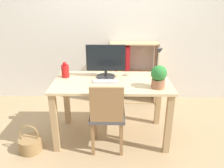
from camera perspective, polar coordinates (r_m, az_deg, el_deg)
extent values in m
plane|color=tan|center=(3.00, -0.03, -13.19)|extent=(10.00, 10.00, 0.00)
cube|color=silver|center=(3.71, 0.32, 15.28)|extent=(8.00, 0.05, 2.60)
cube|color=#D8BC8C|center=(2.64, -0.04, 0.46)|extent=(1.41, 0.75, 0.03)
cube|color=tan|center=(2.62, -14.71, -9.94)|extent=(0.07, 0.07, 0.74)
cube|color=tan|center=(2.60, 14.50, -10.22)|extent=(0.07, 0.07, 0.74)
cube|color=tan|center=(3.16, -11.78, -3.92)|extent=(0.07, 0.07, 0.74)
cube|color=tan|center=(3.14, 11.99, -4.10)|extent=(0.07, 0.07, 0.74)
cylinder|color=#232326|center=(2.77, -1.61, 2.00)|extent=(0.24, 0.24, 0.02)
cylinder|color=#232326|center=(2.75, -1.62, 2.94)|extent=(0.04, 0.04, 0.08)
cube|color=#232326|center=(2.70, -1.65, 6.83)|extent=(0.48, 0.02, 0.33)
cube|color=black|center=(2.70, -1.66, 6.80)|extent=(0.46, 0.03, 0.30)
cube|color=#B2B2B7|center=(2.61, -1.71, 0.72)|extent=(0.30, 0.12, 0.02)
cylinder|color=red|center=(2.81, -12.11, 3.29)|extent=(0.09, 0.09, 0.16)
sphere|color=red|center=(2.78, -12.26, 5.18)|extent=(0.05, 0.05, 0.05)
cylinder|color=#2D2D33|center=(2.85, 11.38, 2.21)|extent=(0.10, 0.10, 0.02)
cylinder|color=#2D2D33|center=(2.80, 11.67, 5.82)|extent=(0.02, 0.02, 0.35)
cylinder|color=#2D2D33|center=(2.71, 12.13, 9.14)|extent=(0.01, 0.10, 0.01)
cone|color=#2D2D33|center=(2.66, 12.29, 8.48)|extent=(0.08, 0.08, 0.06)
cylinder|color=#9E6647|center=(2.47, 11.93, 0.13)|extent=(0.15, 0.15, 0.10)
sphere|color=#2D7A33|center=(2.43, 12.15, 2.78)|extent=(0.17, 0.17, 0.17)
cube|color=#4C4C51|center=(2.57, -1.19, -7.94)|extent=(0.40, 0.40, 0.04)
cube|color=olive|center=(2.30, -1.41, -5.46)|extent=(0.36, 0.03, 0.40)
cube|color=olive|center=(2.57, -5.02, -14.19)|extent=(0.04, 0.04, 0.43)
cube|color=olive|center=(2.56, 2.45, -14.30)|extent=(0.04, 0.04, 0.43)
cube|color=olive|center=(2.84, -4.36, -10.35)|extent=(0.04, 0.04, 0.43)
cube|color=olive|center=(2.83, 2.31, -10.44)|extent=(0.04, 0.04, 0.43)
cube|color=tan|center=(3.71, -0.39, 2.89)|extent=(0.02, 0.28, 1.04)
cube|color=tan|center=(3.77, 11.26, 2.77)|extent=(0.02, 0.28, 1.04)
cube|color=tan|center=(3.91, 5.22, -4.23)|extent=(0.78, 0.28, 0.02)
cube|color=tan|center=(3.59, 5.77, 10.57)|extent=(0.78, 0.28, 0.02)
cube|color=tan|center=(3.72, 5.48, 2.84)|extent=(0.74, 0.28, 0.02)
cube|color=beige|center=(3.83, 0.40, -1.80)|extent=(0.07, 0.24, 0.34)
cube|color=beige|center=(3.81, 1.31, -1.19)|extent=(0.04, 0.24, 0.43)
cube|color=navy|center=(3.82, 2.12, -1.62)|extent=(0.05, 0.24, 0.37)
cube|color=beige|center=(3.66, 0.20, 5.51)|extent=(0.04, 0.24, 0.34)
cube|color=red|center=(3.65, 1.02, 5.89)|extent=(0.05, 0.24, 0.39)
cube|color=orange|center=(3.66, 2.06, 5.43)|extent=(0.07, 0.24, 0.33)
cube|color=red|center=(3.66, 3.05, 5.11)|extent=(0.04, 0.24, 0.28)
cube|color=red|center=(3.64, 4.04, 6.42)|extent=(0.07, 0.24, 0.46)
cylinder|color=#997547|center=(2.87, -20.51, -14.56)|extent=(0.27, 0.27, 0.17)
torus|color=#997547|center=(2.78, -20.92, -12.04)|extent=(0.23, 0.02, 0.23)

